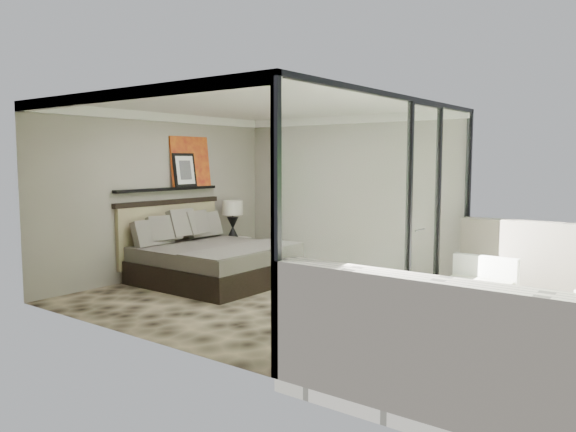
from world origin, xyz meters
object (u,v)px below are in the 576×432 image
Objects in this scene: bed at (211,259)px; nightstand at (232,251)px; table_lamp at (233,214)px; lounger at (466,301)px.

nightstand is at bearing 119.41° from bed.
nightstand is at bearing 142.04° from table_lamp.
nightstand is (-0.76, 1.34, -0.10)m from bed.
lounger is at bearing -10.11° from table_lamp.
nightstand is 0.72m from table_lamp.
bed is 1.59m from table_lamp.
table_lamp is at bearing -14.06° from nightstand.
bed is 3.16× the size of table_lamp.
bed reaches higher than lounger.
bed is 1.28× the size of lounger.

